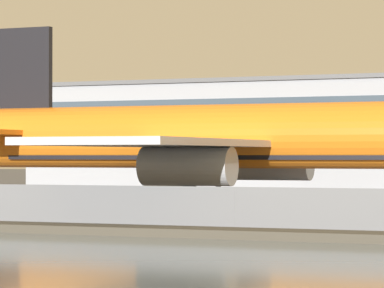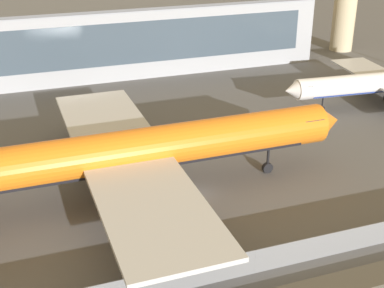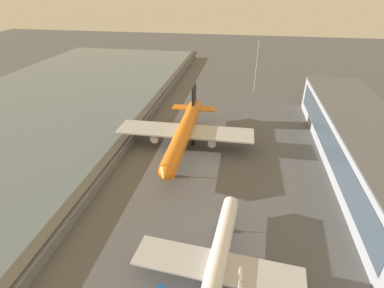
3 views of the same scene
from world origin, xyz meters
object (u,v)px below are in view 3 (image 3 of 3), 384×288
Objects in this scene: passenger_jet_white at (218,260)px; cargo_jet_orange at (184,132)px; baggage_tug at (231,135)px; apron_light_mast_apron_west at (257,65)px.

cargo_jet_orange is at bearing -161.68° from passenger_jet_white.
cargo_jet_orange reaches higher than passenger_jet_white.
cargo_jet_orange is 14.98× the size of baggage_tug.
cargo_jet_orange is 50.27m from passenger_jet_white.
passenger_jet_white is (47.70, 15.79, -1.77)m from cargo_jet_orange.
apron_light_mast_apron_west is at bearing 176.04° from passenger_jet_white.
cargo_jet_orange is at bearing -54.65° from baggage_tug.
passenger_jet_white is 110.62m from apron_light_mast_apron_west.
passenger_jet_white is 10.39× the size of baggage_tug.
apron_light_mast_apron_west is (-109.93, 7.61, 9.63)m from passenger_jet_white.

